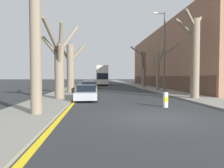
# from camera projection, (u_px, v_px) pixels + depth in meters

# --- Properties ---
(ground_plane) EXTENTS (300.00, 300.00, 0.00)m
(ground_plane) POSITION_uv_depth(u_px,v_px,m) (153.00, 118.00, 9.63)
(ground_plane) COLOR #2B2D30
(sidewalk_left) EXTENTS (3.46, 120.00, 0.12)m
(sidewalk_left) POSITION_uv_depth(u_px,v_px,m) (84.00, 83.00, 58.93)
(sidewalk_left) COLOR gray
(sidewalk_left) RESTS_ON ground
(sidewalk_right) EXTENTS (3.46, 120.00, 0.12)m
(sidewalk_right) POSITION_uv_depth(u_px,v_px,m) (127.00, 83.00, 59.94)
(sidewalk_right) COLOR gray
(sidewalk_right) RESTS_ON ground
(building_facade_right) EXTENTS (10.08, 38.78, 10.40)m
(building_facade_right) POSITION_uv_depth(u_px,v_px,m) (181.00, 60.00, 37.26)
(building_facade_right) COLOR #93664C
(building_facade_right) RESTS_ON ground
(kerb_line_stripe) EXTENTS (0.24, 120.00, 0.01)m
(kerb_line_stripe) POSITION_uv_depth(u_px,v_px,m) (90.00, 83.00, 59.09)
(kerb_line_stripe) COLOR yellow
(kerb_line_stripe) RESTS_ON ground
(street_tree_left_0) EXTENTS (3.91, 2.51, 8.78)m
(street_tree_left_0) POSITION_uv_depth(u_px,v_px,m) (36.00, 30.00, 9.91)
(street_tree_left_0) COLOR #7A6B56
(street_tree_left_0) RESTS_ON ground
(street_tree_left_1) EXTENTS (2.78, 4.60, 6.66)m
(street_tree_left_1) POSITION_uv_depth(u_px,v_px,m) (59.00, 64.00, 16.94)
(street_tree_left_1) COLOR #7A6B56
(street_tree_left_1) RESTS_ON ground
(street_tree_left_2) EXTENTS (2.94, 1.58, 5.94)m
(street_tree_left_2) POSITION_uv_depth(u_px,v_px,m) (71.00, 67.00, 23.76)
(street_tree_left_2) COLOR #7A6B56
(street_tree_left_2) RESTS_ON ground
(street_tree_right_0) EXTENTS (2.86, 3.37, 7.73)m
(street_tree_right_0) POSITION_uv_depth(u_px,v_px,m) (195.00, 54.00, 17.52)
(street_tree_right_0) COLOR #7A6B56
(street_tree_right_0) RESTS_ON ground
(street_tree_right_1) EXTENTS (3.73, 4.36, 8.10)m
(street_tree_right_1) POSITION_uv_depth(u_px,v_px,m) (158.00, 66.00, 27.65)
(street_tree_right_1) COLOR #7A6B56
(street_tree_right_1) RESTS_ON ground
(street_tree_right_2) EXTENTS (2.87, 2.96, 7.68)m
(street_tree_right_2) POSITION_uv_depth(u_px,v_px,m) (143.00, 68.00, 36.82)
(street_tree_right_2) COLOR #7A6B56
(street_tree_right_2) RESTS_ON ground
(double_decker_bus) EXTENTS (2.62, 11.19, 4.46)m
(double_decker_bus) POSITION_uv_depth(u_px,v_px,m) (102.00, 75.00, 47.96)
(double_decker_bus) COLOR silver
(double_decker_bus) RESTS_ON ground
(parked_car_0) EXTENTS (1.77, 4.54, 1.28)m
(parked_car_0) POSITION_uv_depth(u_px,v_px,m) (87.00, 93.00, 17.16)
(parked_car_0) COLOR #9EA3AD
(parked_car_0) RESTS_ON ground
(parked_car_1) EXTENTS (1.83, 3.92, 1.42)m
(parked_car_1) POSITION_uv_depth(u_px,v_px,m) (89.00, 88.00, 22.74)
(parked_car_1) COLOR olive
(parked_car_1) RESTS_ON ground
(parked_car_2) EXTENTS (1.81, 4.37, 1.36)m
(parked_car_2) POSITION_uv_depth(u_px,v_px,m) (91.00, 86.00, 28.95)
(parked_car_2) COLOR olive
(parked_car_2) RESTS_ON ground
(parked_car_3) EXTENTS (1.90, 4.34, 1.33)m
(parked_car_3) POSITION_uv_depth(u_px,v_px,m) (92.00, 84.00, 34.88)
(parked_car_3) COLOR olive
(parked_car_3) RESTS_ON ground
(lamp_post) EXTENTS (1.40, 0.20, 9.46)m
(lamp_post) POSITION_uv_depth(u_px,v_px,m) (164.00, 49.00, 23.14)
(lamp_post) COLOR #4C4F54
(lamp_post) RESTS_ON ground
(traffic_bollard) EXTENTS (0.32, 0.33, 0.97)m
(traffic_bollard) POSITION_uv_depth(u_px,v_px,m) (166.00, 100.00, 12.94)
(traffic_bollard) COLOR white
(traffic_bollard) RESTS_ON ground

